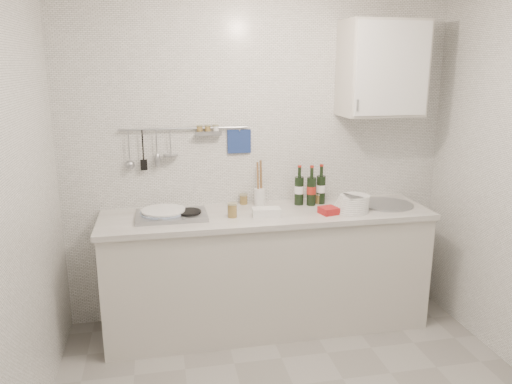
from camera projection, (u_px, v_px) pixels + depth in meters
back_wall at (259, 161)px, 3.89m from camera, size 3.00×0.02×2.50m
wall_left at (0, 230)px, 2.28m from camera, size 0.02×2.80×2.50m
counter at (268, 273)px, 3.82m from camera, size 2.44×0.64×0.96m
wall_rail at (182, 141)px, 3.71m from camera, size 0.98×0.09×0.34m
wall_cabinet at (382, 69)px, 3.72m from camera, size 0.60×0.38×0.70m
plate_stack_hob at (162, 214)px, 3.56m from camera, size 0.34×0.33×0.06m
plate_stack_sink at (352, 204)px, 3.72m from camera, size 0.29×0.28×0.12m
wine_bottles at (311, 185)px, 3.86m from camera, size 0.25×0.11×0.31m
butter_dish at (266, 212)px, 3.59m from camera, size 0.21×0.11×0.06m
strawberry_punnet at (329, 211)px, 3.64m from camera, size 0.15×0.15×0.05m
utensil_crock at (260, 195)px, 3.86m from camera, size 0.09×0.09×0.36m
jar_a at (244, 199)px, 3.89m from camera, size 0.06×0.06×0.08m
jar_b at (317, 197)px, 3.96m from camera, size 0.06×0.06×0.08m
jar_c at (319, 198)px, 3.91m from camera, size 0.06×0.06×0.08m
jar_d at (232, 210)px, 3.56m from camera, size 0.07×0.07×0.10m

